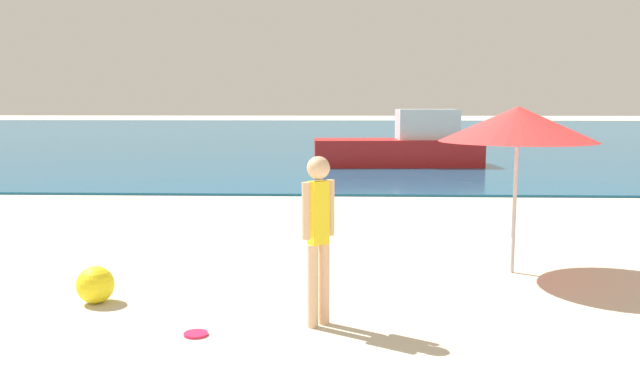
# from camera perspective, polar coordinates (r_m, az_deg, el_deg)

# --- Properties ---
(water) EXTENTS (160.00, 60.00, 0.06)m
(water) POSITION_cam_1_polar(r_m,az_deg,el_deg) (45.06, 1.74, 5.16)
(water) COLOR #14567F
(water) RESTS_ON ground
(person_standing) EXTENTS (0.31, 0.29, 1.68)m
(person_standing) POSITION_cam_1_polar(r_m,az_deg,el_deg) (6.31, -0.14, -3.40)
(person_standing) COLOR #DDAD84
(person_standing) RESTS_ON ground
(frisbee) EXTENTS (0.23, 0.23, 0.03)m
(frisbee) POSITION_cam_1_polar(r_m,az_deg,el_deg) (6.41, -10.80, -12.10)
(frisbee) COLOR #E51E4C
(frisbee) RESTS_ON ground
(boat_near) EXTENTS (5.62, 2.08, 1.88)m
(boat_near) POSITION_cam_1_polar(r_m,az_deg,el_deg) (22.05, 7.32, 4.00)
(boat_near) COLOR red
(boat_near) RESTS_ON water
(beach_ball) EXTENTS (0.41, 0.41, 0.41)m
(beach_ball) POSITION_cam_1_polar(r_m,az_deg,el_deg) (7.61, -19.05, -7.68)
(beach_ball) COLOR yellow
(beach_ball) RESTS_ON ground
(beach_umbrella) EXTENTS (1.97, 1.97, 2.14)m
(beach_umbrella) POSITION_cam_1_polar(r_m,az_deg,el_deg) (8.57, 16.91, 5.70)
(beach_umbrella) COLOR #B7B7BC
(beach_umbrella) RESTS_ON ground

